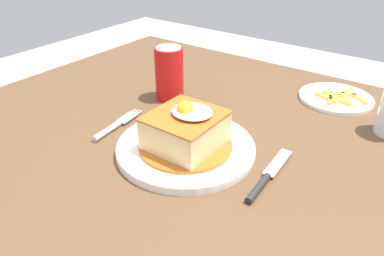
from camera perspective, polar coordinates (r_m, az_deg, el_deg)
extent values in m
cube|color=brown|center=(0.69, 4.58, -5.43)|extent=(1.24, 0.99, 0.04)
cylinder|color=brown|center=(1.44, -5.43, -2.30)|extent=(0.07, 0.07, 0.70)
cylinder|color=white|center=(0.68, -1.00, -3.23)|extent=(0.26, 0.26, 0.01)
torus|color=white|center=(0.68, -1.00, -2.71)|extent=(0.26, 0.26, 0.01)
cylinder|color=#B75B1E|center=(0.68, -1.00, -2.67)|extent=(0.17, 0.17, 0.01)
cube|color=#E5C684|center=(0.66, -1.03, -0.36)|extent=(0.12, 0.12, 0.06)
cube|color=#B75B1E|center=(0.64, -1.05, 1.95)|extent=(0.12, 0.13, 0.00)
ellipsoid|color=white|center=(0.64, 0.00, 2.59)|extent=(0.08, 0.07, 0.01)
sphere|color=yellow|center=(0.64, -1.06, 2.86)|extent=(0.03, 0.03, 0.03)
cylinder|color=silver|center=(0.75, -13.04, -0.43)|extent=(0.02, 0.08, 0.01)
cube|color=silver|center=(0.79, -10.00, 1.62)|extent=(0.03, 0.05, 0.00)
cylinder|color=silver|center=(0.81, -8.46, 2.22)|extent=(0.01, 0.03, 0.00)
cylinder|color=silver|center=(0.81, -8.91, 2.35)|extent=(0.01, 0.03, 0.00)
cylinder|color=silver|center=(0.82, -9.35, 2.48)|extent=(0.01, 0.03, 0.00)
cylinder|color=#262628|center=(0.60, 10.26, -9.16)|extent=(0.02, 0.08, 0.01)
cube|color=silver|center=(0.66, 13.19, -5.24)|extent=(0.02, 0.09, 0.00)
cylinder|color=red|center=(0.86, -3.56, 8.43)|extent=(0.07, 0.07, 0.12)
cylinder|color=silver|center=(0.84, -3.69, 12.35)|extent=(0.06, 0.06, 0.00)
cylinder|color=white|center=(0.94, 21.42, 4.35)|extent=(0.17, 0.17, 0.01)
cube|color=#EAC64C|center=(0.93, 21.46, 4.78)|extent=(0.07, 0.01, 0.01)
cube|color=#EAC64C|center=(0.94, 24.30, 4.34)|extent=(0.06, 0.04, 0.01)
cube|color=#EAC64C|center=(0.91, 21.89, 4.02)|extent=(0.06, 0.02, 0.01)
cube|color=#EAC64C|center=(0.94, 22.30, 4.91)|extent=(0.06, 0.03, 0.01)
cube|color=#EAC64C|center=(0.96, 22.75, 5.17)|extent=(0.02, 0.06, 0.01)
cube|color=#EAC64C|center=(0.91, 20.69, 4.24)|extent=(0.02, 0.05, 0.01)
cube|color=#EAC64C|center=(0.91, 20.13, 4.45)|extent=(0.06, 0.03, 0.01)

